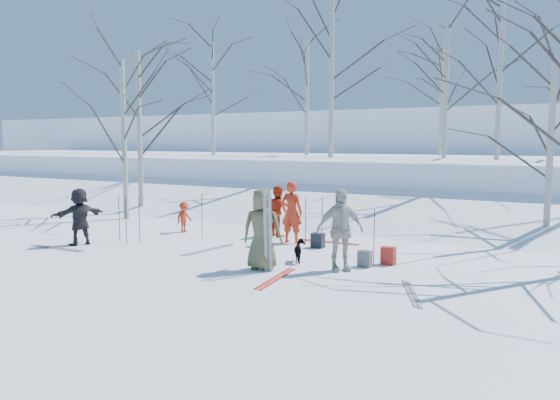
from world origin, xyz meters
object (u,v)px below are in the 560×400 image
Objects in this scene: backpack_red at (388,256)px; skier_red_seated at (184,217)px; skier_red_north at (292,212)px; dog at (300,251)px; skier_redor_behind at (278,211)px; skier_grey_west at (80,216)px; backpack_grey at (365,259)px; skier_olive_center at (262,229)px; backpack_dark at (318,240)px; skier_cream_east at (340,230)px.

skier_red_seated is at bearing 170.65° from backpack_red.
dog is at bearing 118.65° from skier_red_north.
skier_redor_behind reaches higher than skier_red_seated.
skier_grey_west is 3.82× the size of backpack_red.
backpack_grey is (6.76, -1.68, -0.30)m from skier_red_seated.
skier_olive_center is 1.90× the size of skier_red_seated.
skier_red_north is at bearing -88.55° from dog.
skier_grey_west is 6.50m from dog.
skier_red_seated reaches higher than backpack_dark.
skier_red_seated is 0.53× the size of skier_cream_east.
skier_cream_east is 1.37m from dog.
dog is at bearing -157.03° from backpack_red.
skier_cream_east is (6.39, -2.29, 0.44)m from skier_red_seated.
skier_redor_behind is 5.73m from skier_grey_west.
skier_red_north reaches higher than backpack_grey.
skier_grey_west is (-1.15, -3.11, 0.32)m from skier_red_seated.
skier_red_seated is 2.43× the size of backpack_dark.
skier_red_seated is (-3.83, -0.13, -0.40)m from skier_red_north.
skier_cream_east is at bearing -171.90° from skier_olive_center.
skier_red_north reaches higher than skier_redor_behind.
backpack_grey is (7.90, 1.43, -0.61)m from skier_grey_west.
backpack_grey is (0.36, 0.61, -0.73)m from skier_cream_east.
skier_red_north is 1.15× the size of skier_redor_behind.
skier_red_north is at bearing -90.90° from skier_olive_center.
skier_olive_center is at bearing -140.89° from backpack_red.
skier_red_seated is at bearing 178.08° from backpack_dark.
skier_cream_east is at bearing -107.19° from skier_red_seated.
skier_cream_east is (3.45, -3.20, 0.15)m from skier_redor_behind.
skier_red_seated is 3.33m from skier_grey_west.
skier_olive_center reaches higher than skier_redor_behind.
skier_grey_west reaches higher than backpack_dark.
skier_olive_center is 5.98m from skier_grey_west.
backpack_dark is at bearing -89.40° from skier_red_seated.
skier_red_north is at bearing 173.90° from skier_redor_behind.
skier_red_north is at bearing -85.60° from skier_red_seated.
skier_cream_east is at bearing 131.88° from skier_red_north.
skier_redor_behind is 3.73m from dog.
skier_red_north is 4.65× the size of backpack_grey.
skier_olive_center is at bearing 163.70° from skier_cream_east.
skier_red_north is at bearing 158.52° from backpack_red.
dog is at bearing -77.07° from backpack_dark.
backpack_red is at bearing -171.35° from skier_redor_behind.
backpack_red is (4.21, -2.08, -0.56)m from skier_redor_behind.
dog is 1.53× the size of backpack_red.
skier_olive_center is 2.99m from backpack_dark.
skier_olive_center is at bearing -144.37° from backpack_grey.
backpack_dark is (5.96, 2.95, -0.60)m from skier_grey_west.
skier_cream_east is (2.56, -2.42, 0.04)m from skier_red_north.
backpack_grey is at bearing 159.46° from dog.
skier_cream_east is 2.88× the size of dog.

